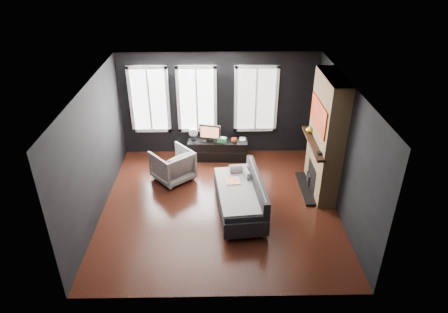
{
  "coord_description": "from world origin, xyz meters",
  "views": [
    {
      "loc": [
        -0.03,
        -7.06,
        5.15
      ],
      "look_at": [
        0.1,
        0.3,
        1.05
      ],
      "focal_mm": 32.0,
      "sensor_mm": 36.0,
      "label": 1
    }
  ],
  "objects_px": {
    "monitor": "(210,132)",
    "mug": "(234,140)",
    "mantel_vase": "(310,129)",
    "media_console": "(218,149)",
    "armchair": "(173,164)",
    "book": "(240,136)",
    "sofa": "(239,195)"
  },
  "relations": [
    {
      "from": "sofa",
      "to": "monitor",
      "type": "relative_size",
      "value": 3.49
    },
    {
      "from": "monitor",
      "to": "book",
      "type": "height_order",
      "value": "monitor"
    },
    {
      "from": "mug",
      "to": "armchair",
      "type": "bearing_deg",
      "value": -148.39
    },
    {
      "from": "mantel_vase",
      "to": "mug",
      "type": "bearing_deg",
      "value": 149.96
    },
    {
      "from": "media_console",
      "to": "armchair",
      "type": "bearing_deg",
      "value": -134.69
    },
    {
      "from": "armchair",
      "to": "media_console",
      "type": "xyz_separation_m",
      "value": [
        1.07,
        1.01,
        -0.16
      ]
    },
    {
      "from": "sofa",
      "to": "book",
      "type": "relative_size",
      "value": 9.55
    },
    {
      "from": "book",
      "to": "mantel_vase",
      "type": "distance_m",
      "value": 2.01
    },
    {
      "from": "book",
      "to": "mug",
      "type": "bearing_deg",
      "value": -133.35
    },
    {
      "from": "media_console",
      "to": "mantel_vase",
      "type": "height_order",
      "value": "mantel_vase"
    },
    {
      "from": "armchair",
      "to": "mantel_vase",
      "type": "distance_m",
      "value": 3.28
    },
    {
      "from": "armchair",
      "to": "book",
      "type": "height_order",
      "value": "armchair"
    },
    {
      "from": "sofa",
      "to": "mantel_vase",
      "type": "relative_size",
      "value": 10.45
    },
    {
      "from": "monitor",
      "to": "book",
      "type": "distance_m",
      "value": 0.78
    },
    {
      "from": "sofa",
      "to": "mantel_vase",
      "type": "distance_m",
      "value": 2.26
    },
    {
      "from": "book",
      "to": "mantel_vase",
      "type": "relative_size",
      "value": 1.09
    },
    {
      "from": "sofa",
      "to": "media_console",
      "type": "relative_size",
      "value": 1.28
    },
    {
      "from": "mantel_vase",
      "to": "armchair",
      "type": "bearing_deg",
      "value": 179.2
    },
    {
      "from": "monitor",
      "to": "mug",
      "type": "xyz_separation_m",
      "value": [
        0.62,
        -0.08,
        -0.18
      ]
    },
    {
      "from": "media_console",
      "to": "mantel_vase",
      "type": "bearing_deg",
      "value": -24.73
    },
    {
      "from": "armchair",
      "to": "book",
      "type": "relative_size",
      "value": 4.15
    },
    {
      "from": "media_console",
      "to": "mug",
      "type": "relative_size",
      "value": 11.44
    },
    {
      "from": "armchair",
      "to": "mug",
      "type": "distance_m",
      "value": 1.76
    },
    {
      "from": "book",
      "to": "mantel_vase",
      "type": "height_order",
      "value": "mantel_vase"
    },
    {
      "from": "media_console",
      "to": "monitor",
      "type": "height_order",
      "value": "monitor"
    },
    {
      "from": "sofa",
      "to": "armchair",
      "type": "bearing_deg",
      "value": 133.25
    },
    {
      "from": "book",
      "to": "armchair",
      "type": "bearing_deg",
      "value": -146.78
    },
    {
      "from": "media_console",
      "to": "book",
      "type": "bearing_deg",
      "value": 8.56
    },
    {
      "from": "sofa",
      "to": "mug",
      "type": "relative_size",
      "value": 14.6
    },
    {
      "from": "monitor",
      "to": "mug",
      "type": "height_order",
      "value": "monitor"
    },
    {
      "from": "media_console",
      "to": "monitor",
      "type": "distance_m",
      "value": 0.55
    },
    {
      "from": "sofa",
      "to": "media_console",
      "type": "distance_m",
      "value": 2.37
    }
  ]
}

